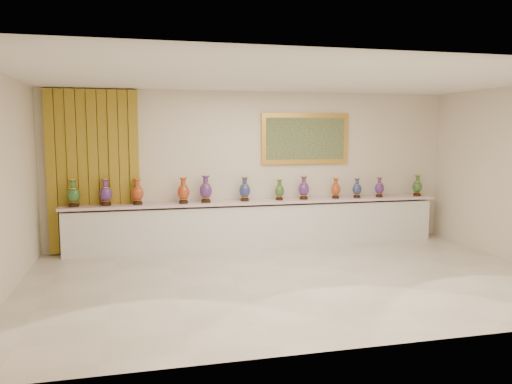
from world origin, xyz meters
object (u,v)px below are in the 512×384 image
counter (258,224)px  vase_2 (138,193)px  vase_0 (73,194)px  vase_1 (106,193)px

counter → vase_2: 2.37m
counter → vase_0: (-3.37, -0.04, 0.69)m
counter → vase_1: 2.91m
counter → vase_2: vase_2 is taller
counter → vase_1: bearing=-179.9°
counter → vase_1: size_ratio=14.85×
counter → vase_1: (-2.83, -0.01, 0.68)m
vase_2 → vase_1: bearing=-179.5°
vase_1 → vase_2: (0.56, 0.01, -0.00)m
vase_1 → vase_2: size_ratio=1.02×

